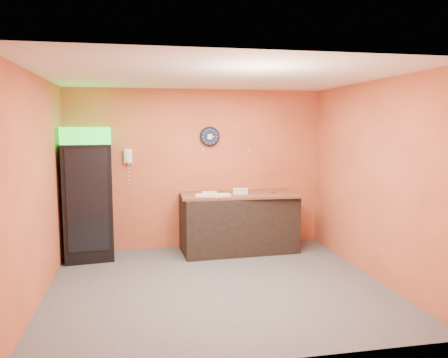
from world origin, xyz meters
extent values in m
plane|color=#47474C|center=(0.00, 0.00, 0.00)|extent=(4.50, 4.50, 0.00)
cube|color=#D4633C|center=(0.00, 2.00, 1.40)|extent=(4.50, 0.02, 2.80)
cube|color=#D4633C|center=(-2.25, 0.00, 1.40)|extent=(0.02, 4.00, 2.80)
cube|color=#D4633C|center=(2.25, 0.00, 1.40)|extent=(0.02, 4.00, 2.80)
cube|color=white|center=(0.00, 0.00, 2.80)|extent=(4.50, 4.00, 0.02)
cube|color=black|center=(-1.85, 1.65, 0.94)|extent=(0.83, 0.83, 1.88)
cube|color=#19D625|center=(-1.85, 1.65, 2.01)|extent=(0.83, 0.83, 0.27)
cube|color=black|center=(-1.89, 1.27, 1.02)|extent=(0.62, 0.09, 1.61)
cube|color=black|center=(0.65, 1.57, 0.49)|extent=(1.98, 0.96, 0.97)
cylinder|color=black|center=(0.22, 1.98, 1.98)|extent=(0.35, 0.05, 0.35)
cylinder|color=#0F1433|center=(0.22, 1.95, 1.98)|extent=(0.30, 0.01, 0.30)
cube|color=white|center=(0.22, 1.94, 1.98)|extent=(0.08, 0.00, 0.08)
cube|color=white|center=(-1.20, 1.96, 1.65)|extent=(0.13, 0.08, 0.24)
cube|color=white|center=(-1.20, 1.91, 1.65)|extent=(0.05, 0.04, 0.20)
cube|color=brown|center=(0.65, 1.57, 0.99)|extent=(2.00, 0.97, 0.04)
cube|color=beige|center=(0.65, 1.44, 1.04)|extent=(0.26, 0.12, 0.05)
cube|color=beige|center=(0.65, 1.44, 1.09)|extent=(0.26, 0.12, 0.05)
cube|color=silver|center=(0.03, 1.34, 1.03)|extent=(0.31, 0.19, 0.04)
cube|color=silver|center=(0.29, 1.27, 1.03)|extent=(0.33, 0.21, 0.04)
cube|color=silver|center=(0.15, 1.62, 1.03)|extent=(0.26, 0.11, 0.04)
cylinder|color=silver|center=(0.44, 1.53, 1.04)|extent=(0.06, 0.06, 0.06)
camera|label=1|loc=(-1.02, -5.65, 2.16)|focal=35.00mm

